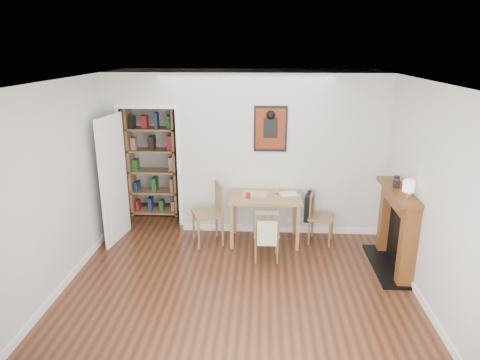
# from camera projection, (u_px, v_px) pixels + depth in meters

# --- Properties ---
(ground) EXTENTS (5.20, 5.20, 0.00)m
(ground) POSITION_uv_depth(u_px,v_px,m) (240.00, 271.00, 5.94)
(ground) COLOR #572E1C
(ground) RESTS_ON ground
(room_shell) EXTENTS (5.20, 5.20, 5.20)m
(room_shell) POSITION_uv_depth(u_px,v_px,m) (251.00, 157.00, 6.82)
(room_shell) COLOR silver
(room_shell) RESTS_ON ground
(dining_table) EXTENTS (1.12, 0.71, 0.76)m
(dining_table) POSITION_uv_depth(u_px,v_px,m) (265.00, 201.00, 6.66)
(dining_table) COLOR #A3794C
(dining_table) RESTS_ON ground
(chair_left) EXTENTS (0.63, 0.63, 0.98)m
(chair_left) POSITION_uv_depth(u_px,v_px,m) (208.00, 214.00, 6.65)
(chair_left) COLOR olive
(chair_left) RESTS_ON ground
(chair_right) EXTENTS (0.55, 0.50, 0.82)m
(chair_right) POSITION_uv_depth(u_px,v_px,m) (320.00, 217.00, 6.71)
(chair_right) COLOR olive
(chair_right) RESTS_ON ground
(chair_front) EXTENTS (0.42, 0.47, 0.81)m
(chair_front) POSITION_uv_depth(u_px,v_px,m) (266.00, 233.00, 6.17)
(chair_front) COLOR olive
(chair_front) RESTS_ON ground
(bookshelf) EXTENTS (0.86, 0.34, 2.05)m
(bookshelf) POSITION_uv_depth(u_px,v_px,m) (153.00, 161.00, 7.70)
(bookshelf) COLOR #A3794C
(bookshelf) RESTS_ON ground
(fireplace) EXTENTS (0.45, 1.25, 1.16)m
(fireplace) POSITION_uv_depth(u_px,v_px,m) (398.00, 226.00, 5.87)
(fireplace) COLOR brown
(fireplace) RESTS_ON ground
(red_glass) EXTENTS (0.07, 0.07, 0.08)m
(red_glass) POSITION_uv_depth(u_px,v_px,m) (248.00, 195.00, 6.53)
(red_glass) COLOR maroon
(red_glass) RESTS_ON dining_table
(orange_fruit) EXTENTS (0.07, 0.07, 0.07)m
(orange_fruit) POSITION_uv_depth(u_px,v_px,m) (277.00, 191.00, 6.73)
(orange_fruit) COLOR orange
(orange_fruit) RESTS_ON dining_table
(placemat) EXTENTS (0.40, 0.32, 0.00)m
(placemat) POSITION_uv_depth(u_px,v_px,m) (255.00, 194.00, 6.73)
(placemat) COLOR beige
(placemat) RESTS_ON dining_table
(notebook) EXTENTS (0.31, 0.26, 0.01)m
(notebook) POSITION_uv_depth(u_px,v_px,m) (288.00, 194.00, 6.70)
(notebook) COLOR white
(notebook) RESTS_ON dining_table
(mantel_lamp) EXTENTS (0.15, 0.15, 0.23)m
(mantel_lamp) POSITION_uv_depth(u_px,v_px,m) (409.00, 187.00, 5.34)
(mantel_lamp) COLOR silver
(mantel_lamp) RESTS_ON fireplace
(ceramic_jar_a) EXTENTS (0.09, 0.09, 0.11)m
(ceramic_jar_a) POSITION_uv_depth(u_px,v_px,m) (396.00, 184.00, 5.76)
(ceramic_jar_a) COLOR black
(ceramic_jar_a) RESTS_ON fireplace
(ceramic_jar_b) EXTENTS (0.08, 0.08, 0.10)m
(ceramic_jar_b) POSITION_uv_depth(u_px,v_px,m) (397.00, 179.00, 5.96)
(ceramic_jar_b) COLOR black
(ceramic_jar_b) RESTS_ON fireplace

